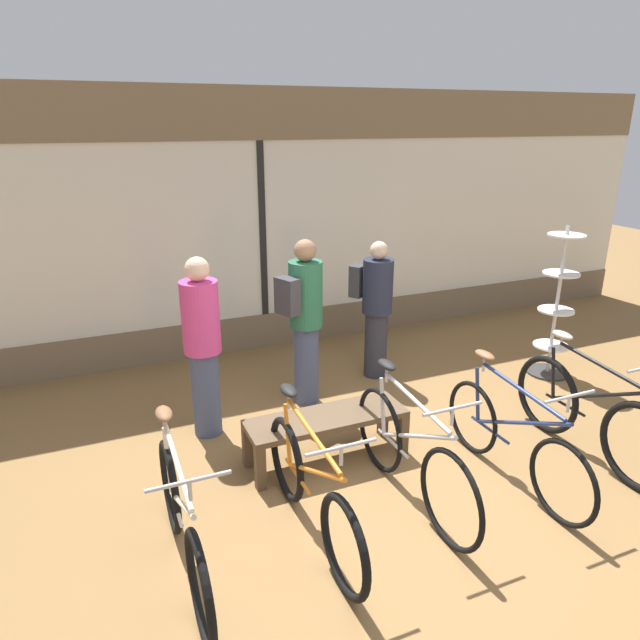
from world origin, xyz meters
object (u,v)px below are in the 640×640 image
bicycle_far_right (589,415)px  customer_mid_floor (202,345)px  bicycle_far_left (182,525)px  customer_by_window (304,318)px  bicycle_center (410,455)px  bicycle_right (512,440)px  bicycle_left (311,492)px  display_bench (327,424)px  customer_near_rack (375,305)px  accessory_rack (555,316)px

bicycle_far_right → customer_mid_floor: 3.46m
bicycle_far_left → customer_by_window: customer_by_window is taller
bicycle_center → customer_mid_floor: size_ratio=1.01×
bicycle_right → customer_by_window: customer_by_window is taller
bicycle_far_right → customer_by_window: 2.75m
bicycle_right → bicycle_far_left: bearing=179.6°
bicycle_center → bicycle_far_right: size_ratio=0.99×
bicycle_left → customer_mid_floor: (-0.36, 1.71, 0.53)m
bicycle_left → customer_by_window: bearing=69.5°
bicycle_right → bicycle_far_right: 0.86m
display_bench → customer_near_rack: bearing=49.1°
bicycle_far_left → bicycle_left: 0.89m
display_bench → customer_by_window: customer_by_window is taller
bicycle_far_right → customer_by_window: customer_by_window is taller
customer_near_rack → customer_by_window: customer_by_window is taller
customer_near_rack → customer_mid_floor: 2.14m
display_bench → customer_by_window: 1.26m
bicycle_far_right → customer_mid_floor: (-2.97, 1.70, 0.50)m
bicycle_right → customer_near_rack: customer_near_rack is taller
customer_by_window → display_bench: bearing=-102.0°
customer_by_window → customer_mid_floor: (-1.08, -0.23, -0.04)m
bicycle_far_right → customer_by_window: bearing=134.4°
bicycle_far_left → bicycle_right: bearing=-0.4°
customer_by_window → bicycle_center: bearing=-86.0°
bicycle_center → bicycle_left: bearing=-174.5°
display_bench → customer_mid_floor: 1.33m
bicycle_far_left → accessory_rack: (4.51, 1.48, 0.34)m
customer_near_rack → customer_mid_floor: size_ratio=0.92×
bicycle_center → customer_by_window: bearing=94.0°
bicycle_left → bicycle_far_right: (2.62, 0.01, 0.03)m
customer_mid_floor → customer_by_window: bearing=11.8°
bicycle_center → display_bench: size_ratio=1.24×
display_bench → customer_mid_floor: bearing=134.7°
display_bench → customer_mid_floor: size_ratio=0.82×
bicycle_left → customer_near_rack: size_ratio=1.08×
bicycle_right → accessory_rack: (1.87, 1.50, 0.34)m
bicycle_center → accessory_rack: size_ratio=1.00×
bicycle_far_right → display_bench: bicycle_far_right is taller
display_bench → customer_by_window: size_ratio=0.81×
bicycle_left → customer_near_rack: customer_near_rack is taller
customer_by_window → bicycle_right: bearing=-62.3°
bicycle_left → display_bench: bearing=60.0°
bicycle_center → customer_by_window: customer_by_window is taller
customer_mid_floor → bicycle_right: bearing=-39.4°
bicycle_left → bicycle_right: size_ratio=1.00×
customer_near_rack → bicycle_right: bearing=-89.1°
customer_by_window → bicycle_far_left: bearing=-129.8°
bicycle_far_right → display_bench: bearing=158.4°
bicycle_far_right → display_bench: (-2.12, 0.84, -0.05)m
bicycle_far_left → bicycle_right: bicycle_far_left is taller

